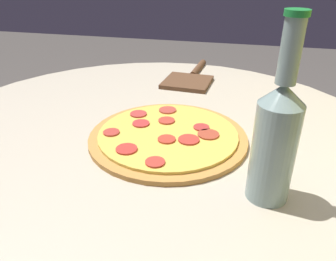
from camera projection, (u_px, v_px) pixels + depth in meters
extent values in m
cylinder|color=#B2A893|center=(154.00, 245.00, 0.88)|extent=(0.10, 0.10, 0.65)
cylinder|color=#B2A893|center=(151.00, 135.00, 0.73)|extent=(1.07, 1.07, 0.02)
cylinder|color=#B77F3D|center=(168.00, 137.00, 0.68)|extent=(0.33, 0.33, 0.01)
cylinder|color=#E0BC4C|center=(168.00, 133.00, 0.68)|extent=(0.29, 0.29, 0.01)
cylinder|color=#B2362B|center=(155.00, 162.00, 0.58)|extent=(0.04, 0.04, 0.00)
cylinder|color=#B4342A|center=(189.00, 140.00, 0.65)|extent=(0.04, 0.04, 0.00)
cylinder|color=#B53129|center=(127.00, 149.00, 0.61)|extent=(0.04, 0.04, 0.00)
cylinder|color=#AA3F34|center=(168.00, 110.00, 0.77)|extent=(0.04, 0.04, 0.00)
cylinder|color=#B23130|center=(141.00, 123.00, 0.71)|extent=(0.04, 0.04, 0.00)
cylinder|color=#AF3A2C|center=(167.00, 121.00, 0.72)|extent=(0.04, 0.04, 0.00)
cylinder|color=#A9322E|center=(201.00, 127.00, 0.69)|extent=(0.03, 0.03, 0.00)
cylinder|color=#A23F2A|center=(208.00, 134.00, 0.67)|extent=(0.04, 0.04, 0.00)
cylinder|color=#AD3734|center=(138.00, 114.00, 0.75)|extent=(0.04, 0.04, 0.00)
cylinder|color=#B23828|center=(167.00, 139.00, 0.65)|extent=(0.04, 0.04, 0.00)
cylinder|color=#AA362E|center=(111.00, 132.00, 0.67)|extent=(0.03, 0.03, 0.00)
cylinder|color=gray|center=(273.00, 153.00, 0.48)|extent=(0.07, 0.07, 0.16)
cone|color=gray|center=(283.00, 94.00, 0.44)|extent=(0.07, 0.07, 0.03)
cylinder|color=gray|center=(291.00, 52.00, 0.41)|extent=(0.03, 0.03, 0.09)
cylinder|color=#1E8438|center=(297.00, 13.00, 0.39)|extent=(0.03, 0.03, 0.01)
cube|color=brown|center=(187.00, 82.00, 0.98)|extent=(0.14, 0.14, 0.01)
cylinder|color=brown|center=(198.00, 69.00, 1.11)|extent=(0.16, 0.03, 0.02)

